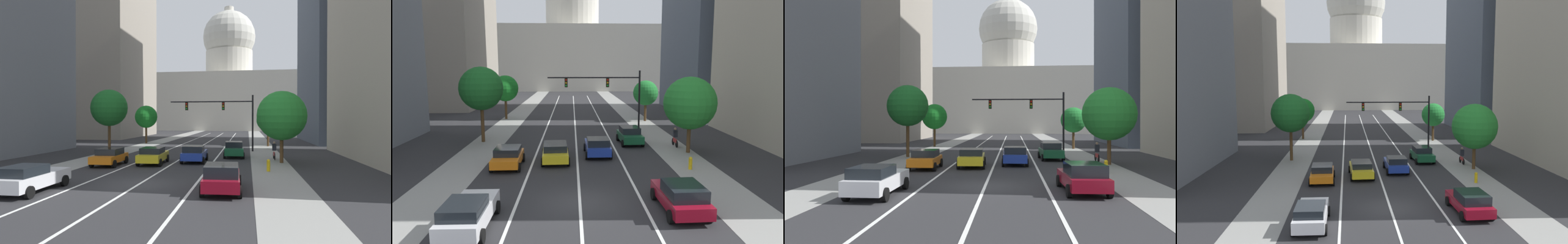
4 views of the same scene
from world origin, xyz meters
The scene contains 20 objects.
ground_plane centered at (0.00, 40.00, 0.00)m, with size 400.00×400.00×0.00m, color #2B2B2D.
sidewalk_left centered at (-8.31, 35.00, 0.01)m, with size 3.25×130.00×0.01m, color gray.
sidewalk_right centered at (8.31, 35.00, 0.01)m, with size 3.25×130.00×0.01m, color gray.
lane_stripe_left centered at (-3.34, 25.00, 0.01)m, with size 0.16×90.00×0.01m, color white.
lane_stripe_center centered at (0.00, 25.00, 0.01)m, with size 0.16×90.00×0.01m, color white.
lane_stripe_right centered at (3.34, 25.00, 0.01)m, with size 0.16×90.00×0.01m, color white.
capitol_building centered at (0.00, 98.36, 14.01)m, with size 54.64×27.55×42.75m.
car_blue centered at (1.67, 10.31, 0.77)m, with size 2.13×4.39×1.51m.
car_orange centered at (-5.02, 7.22, 0.76)m, with size 2.17×4.14×1.43m.
car_crimson centered at (5.02, -1.49, 0.79)m, with size 2.22×4.57×1.52m.
car_white centered at (-5.02, -3.11, 0.78)m, with size 2.03×4.66×1.49m.
car_yellow centered at (-1.67, 8.65, 0.76)m, with size 2.26×4.76×1.44m.
car_green centered at (5.01, 14.79, 0.82)m, with size 2.19×4.24×1.58m.
traffic_signal_mast centered at (3.72, 21.01, 4.76)m, with size 10.06×0.39×6.72m.
fire_hydrant centered at (7.91, 5.91, 0.46)m, with size 0.26×0.35×0.91m.
cyclist centered at (8.90, 13.34, 0.85)m, with size 0.37×1.70×1.72m.
street_tree_far_right centered at (9.35, 10.95, 4.17)m, with size 4.36×4.36×6.36m.
street_tree_mid_left centered at (-9.36, 31.52, 4.17)m, with size 3.52×3.52×5.95m.
street_tree_near_left centered at (-8.89, 16.19, 5.10)m, with size 4.10×4.10×7.16m.
street_tree_near_right centered at (9.24, 28.77, 3.70)m, with size 3.25×3.25×5.34m.
Camera 2 is at (-0.40, -18.84, 7.24)m, focal length 33.85 mm.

